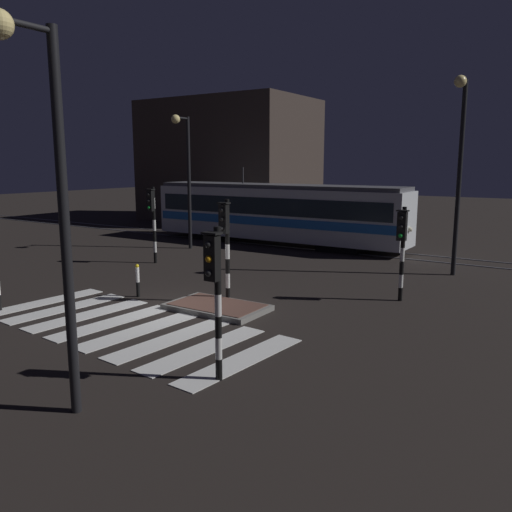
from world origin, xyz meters
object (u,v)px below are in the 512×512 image
Objects in this scene: traffic_light_corner_far_right at (402,240)px; tram at (276,212)px; street_lamp_near_kerb at (47,174)px; traffic_light_corner_far_left at (152,213)px; bollard_island_edge at (138,280)px; traffic_light_corner_near_right at (215,281)px; traffic_light_median_centre at (226,235)px; street_lamp_trackside_left at (185,165)px; street_lamp_trackside_right at (460,154)px.

tram is at bearing 139.09° from traffic_light_corner_far_right.
tram is at bearing 110.16° from street_lamp_near_kerb.
traffic_light_corner_far_left reaches higher than traffic_light_corner_far_right.
bollard_island_edge is (2.02, -12.38, -1.19)m from tram.
tram reaches higher than bollard_island_edge.
traffic_light_median_centre is (-3.41, 5.03, 0.08)m from traffic_light_corner_near_right.
bollard_island_edge is (4.99, -8.40, -3.73)m from street_lamp_trackside_left.
traffic_light_corner_near_right is 13.42m from street_lamp_trackside_right.
bollard_island_edge is at bearing -161.09° from traffic_light_median_centre.
street_lamp_trackside_right reaches higher than street_lamp_trackside_left.
traffic_light_median_centre is 5.56m from traffic_light_corner_far_right.
traffic_light_corner_far_right is at bearing -18.82° from street_lamp_trackside_left.
traffic_light_corner_far_left is 3.04× the size of bollard_island_edge.
traffic_light_corner_near_right is 7.64m from bollard_island_edge.
street_lamp_trackside_left is 5.58m from tram.
traffic_light_corner_near_right is 1.04× the size of traffic_light_corner_far_right.
traffic_light_corner_far_left reaches higher than traffic_light_corner_near_right.
traffic_light_median_centre is 0.22× the size of tram.
bollard_island_edge is at bearing 126.64° from street_lamp_near_kerb.
street_lamp_trackside_left is 6.04× the size of bollard_island_edge.
street_lamp_near_kerb reaches higher than traffic_light_corner_near_right.
street_lamp_trackside_right is 12.76m from bollard_island_edge.
traffic_light_corner_far_left is 1.11× the size of traffic_light_corner_far_right.
street_lamp_near_kerb is at bearing -56.54° from street_lamp_trackside_left.
traffic_light_corner_near_right is 13.22m from traffic_light_corner_far_left.
traffic_light_corner_far_right is (1.17, 8.18, -0.09)m from traffic_light_corner_near_right.
tram is (-8.32, 16.41, -0.35)m from traffic_light_corner_near_right.
traffic_light_median_centre is 9.85m from street_lamp_trackside_right.
bollard_island_edge is at bearing -80.74° from tram.
street_lamp_trackside_left reaches higher than traffic_light_corner_far_right.
tram reaches higher than traffic_light_median_centre.
bollard_island_edge is (-4.98, 6.70, -3.67)m from street_lamp_near_kerb.
traffic_light_corner_far_right is at bearing 81.87° from traffic_light_corner_near_right.
traffic_light_corner_near_right is at bearing -97.43° from street_lamp_trackside_right.
traffic_light_corner_far_right is at bearing 34.59° from traffic_light_median_centre.
traffic_light_corner_far_right is (11.17, -0.46, -0.22)m from traffic_light_corner_far_left.
street_lamp_near_kerb is 20.47m from tram.
street_lamp_near_kerb is at bearing -74.82° from traffic_light_median_centre.
street_lamp_trackside_left is at bearing 161.18° from traffic_light_corner_far_right.
traffic_light_corner_near_right is 3.66m from street_lamp_near_kerb.
street_lamp_near_kerb is at bearing -100.89° from street_lamp_trackside_right.
street_lamp_near_kerb is at bearing -52.49° from traffic_light_corner_far_left.
street_lamp_near_kerb is 0.45× the size of tram.
traffic_light_median_centre is at bearing 124.14° from traffic_light_corner_near_right.
street_lamp_trackside_right is 10.99m from tram.
bollard_island_edge is (-8.01, -9.01, -4.17)m from street_lamp_trackside_right.
traffic_light_corner_near_right is at bearing -98.13° from traffic_light_corner_far_right.
traffic_light_corner_near_right is at bearing -55.86° from traffic_light_median_centre.
street_lamp_near_kerb is (-3.02, -15.71, -0.50)m from street_lamp_trackside_right.
bollard_island_edge is at bearing 147.39° from traffic_light_corner_near_right.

